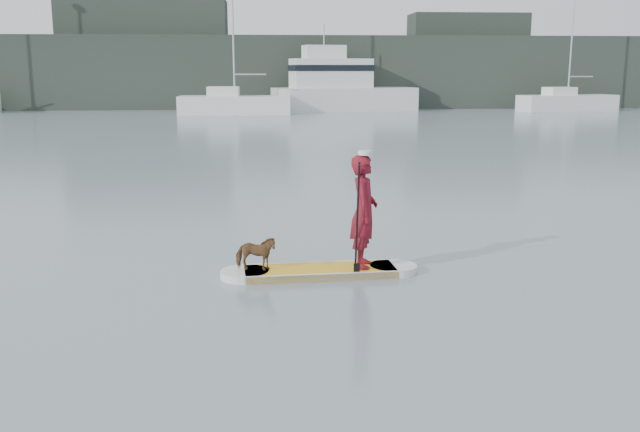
{
  "coord_description": "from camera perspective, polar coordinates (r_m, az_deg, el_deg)",
  "views": [
    {
      "loc": [
        0.55,
        -9.41,
        3.38
      ],
      "look_at": [
        1.36,
        1.98,
        1.0
      ],
      "focal_mm": 40.0,
      "sensor_mm": 36.0,
      "label": 1
    }
  ],
  "objects": [
    {
      "name": "motor_yacht_a",
      "position": [
        57.22,
        1.47,
        10.28
      ],
      "size": [
        11.68,
        5.45,
        6.74
      ],
      "rotation": [
        0.0,
        0.0,
        0.18
      ],
      "color": "silver",
      "rests_on": "ground"
    },
    {
      "name": "shore_mass",
      "position": [
        62.41,
        -4.63,
        11.38
      ],
      "size": [
        90.0,
        6.0,
        6.0
      ],
      "primitive_type": "cube",
      "color": "black",
      "rests_on": "ground"
    },
    {
      "name": "ground",
      "position": [
        10.01,
        -7.03,
        -8.05
      ],
      "size": [
        140.0,
        140.0,
        0.0
      ],
      "primitive_type": "plane",
      "color": "slate",
      "rests_on": "ground"
    },
    {
      "name": "paddle",
      "position": [
        11.5,
        2.99,
        -1.23
      ],
      "size": [
        0.1,
        0.3,
        2.0
      ],
      "rotation": [
        0.0,
        0.0,
        0.07
      ],
      "color": "black",
      "rests_on": "ground"
    },
    {
      "name": "shore_building_east",
      "position": [
        65.77,
        11.61,
        12.08
      ],
      "size": [
        10.0,
        4.0,
        8.0
      ],
      "primitive_type": "cube",
      "color": "black",
      "rests_on": "ground"
    },
    {
      "name": "sailboat_f",
      "position": [
        60.76,
        19.13,
        8.7
      ],
      "size": [
        8.24,
        3.88,
        11.87
      ],
      "rotation": [
        0.0,
        0.0,
        0.2
      ],
      "color": "silver",
      "rests_on": "ground"
    },
    {
      "name": "paddler",
      "position": [
        11.78,
        3.53,
        0.37
      ],
      "size": [
        0.55,
        0.75,
        1.87
      ],
      "primitive_type": "imported",
      "rotation": [
        0.0,
        0.0,
        1.41
      ],
      "color": "maroon",
      "rests_on": "paddleboard"
    },
    {
      "name": "shore_building_west",
      "position": [
        64.29,
        -13.81,
        12.44
      ],
      "size": [
        14.0,
        4.0,
        9.0
      ],
      "primitive_type": "cube",
      "color": "black",
      "rests_on": "ground"
    },
    {
      "name": "dog",
      "position": [
        11.71,
        -5.18,
        -2.99
      ],
      "size": [
        0.71,
        0.38,
        0.57
      ],
      "primitive_type": "imported",
      "rotation": [
        0.0,
        0.0,
        1.46
      ],
      "color": "#52321C",
      "rests_on": "paddleboard"
    },
    {
      "name": "sailboat_d",
      "position": [
        53.43,
        -6.91,
        8.98
      ],
      "size": [
        8.22,
        2.72,
        12.03
      ],
      "rotation": [
        0.0,
        0.0,
        -0.02
      ],
      "color": "silver",
      "rests_on": "ground"
    },
    {
      "name": "paddleboard",
      "position": [
        11.89,
        0.0,
        -4.44
      ],
      "size": [
        3.29,
        0.97,
        0.12
      ],
      "rotation": [
        0.0,
        0.0,
        0.07
      ],
      "color": "#EEAF16",
      "rests_on": "ground"
    },
    {
      "name": "white_cap",
      "position": [
        11.62,
        3.59,
        5.07
      ],
      "size": [
        0.22,
        0.22,
        0.07
      ],
      "primitive_type": "cylinder",
      "color": "silver",
      "rests_on": "paddler"
    }
  ]
}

